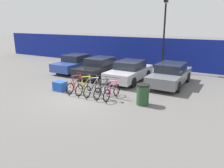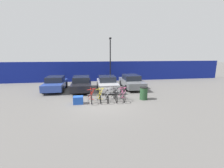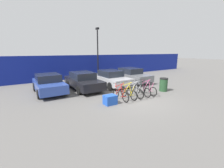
% 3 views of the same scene
% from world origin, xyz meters
% --- Properties ---
extents(ground_plane, '(120.00, 120.00, 0.00)m').
position_xyz_m(ground_plane, '(0.00, 0.00, 0.00)').
color(ground_plane, '#605E5B').
extents(hoarding_wall, '(36.00, 0.16, 2.62)m').
position_xyz_m(hoarding_wall, '(0.00, 9.50, 1.31)').
color(hoarding_wall, navy).
rests_on(hoarding_wall, ground).
extents(bike_rack, '(2.94, 0.04, 0.57)m').
position_xyz_m(bike_rack, '(0.39, 0.68, 0.47)').
color(bike_rack, gray).
rests_on(bike_rack, ground).
extents(bicycle_red, '(0.68, 1.71, 1.05)m').
position_xyz_m(bicycle_red, '(-0.81, 0.53, 0.38)').
color(bicycle_red, black).
rests_on(bicycle_red, ground).
extents(bicycle_yellow, '(0.68, 1.71, 1.05)m').
position_xyz_m(bicycle_yellow, '(-0.17, 0.53, 0.38)').
color(bicycle_yellow, black).
rests_on(bicycle_yellow, ground).
extents(bicycle_silver, '(0.68, 1.71, 1.05)m').
position_xyz_m(bicycle_silver, '(0.38, 0.53, 0.38)').
color(bicycle_silver, black).
rests_on(bicycle_silver, ground).
extents(bicycle_black, '(0.68, 1.71, 1.05)m').
position_xyz_m(bicycle_black, '(1.01, 0.53, 0.38)').
color(bicycle_black, black).
rests_on(bicycle_black, ground).
extents(bicycle_pink, '(0.68, 1.71, 1.05)m').
position_xyz_m(bicycle_pink, '(1.59, 0.53, 0.38)').
color(bicycle_pink, black).
rests_on(bicycle_pink, ground).
extents(car_blue, '(1.91, 4.06, 1.40)m').
position_xyz_m(car_blue, '(-4.27, 4.79, 0.69)').
color(car_blue, '#2D479E').
rests_on(car_blue, ground).
extents(car_black, '(1.91, 4.44, 1.40)m').
position_xyz_m(car_black, '(-1.71, 4.44, 0.69)').
color(car_black, black).
rests_on(car_black, ground).
extents(car_silver, '(1.91, 4.29, 1.40)m').
position_xyz_m(car_silver, '(0.83, 4.25, 0.69)').
color(car_silver, '#B7B7BC').
rests_on(car_silver, ground).
extents(car_grey, '(1.91, 4.54, 1.40)m').
position_xyz_m(car_grey, '(3.49, 4.73, 0.69)').
color(car_grey, slate).
rests_on(car_grey, ground).
extents(lamp_post, '(0.24, 0.44, 5.56)m').
position_xyz_m(lamp_post, '(1.76, 8.50, 3.13)').
color(lamp_post, black).
rests_on(lamp_post, ground).
extents(trash_bin, '(0.63, 0.63, 1.03)m').
position_xyz_m(trash_bin, '(3.31, 0.54, 0.52)').
color(trash_bin, '#234728').
rests_on(trash_bin, ground).
extents(cargo_crate, '(0.70, 0.56, 0.55)m').
position_xyz_m(cargo_crate, '(-1.77, 0.23, 0.28)').
color(cargo_crate, blue).
rests_on(cargo_crate, ground).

